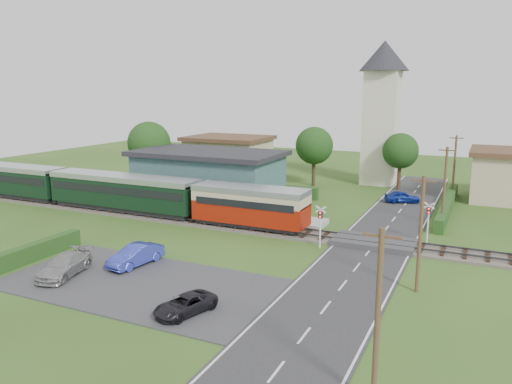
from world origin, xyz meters
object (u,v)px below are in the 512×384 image
at_px(train, 98,188).
at_px(crossing_signal_far, 428,216).
at_px(church_tower, 382,102).
at_px(car_park_silver, 64,265).
at_px(pedestrian_near, 233,203).
at_px(car_on_road, 402,197).
at_px(station_building, 208,175).
at_px(car_park_blue, 136,255).
at_px(house_west, 229,156).
at_px(crossing_signal_near, 320,221).
at_px(car_park_dark, 185,305).
at_px(pedestrian_far, 122,191).
at_px(equipment_hut, 115,186).

bearing_deg(train, crossing_signal_far, 4.42).
bearing_deg(church_tower, car_park_silver, -105.84).
relative_size(car_park_silver, pedestrian_near, 2.66).
xyz_separation_m(car_on_road, car_park_silver, (-16.17, -30.90, 0.08)).
height_order(station_building, car_park_blue, station_building).
distance_m(house_west, crossing_signal_near, 33.22).
height_order(car_park_blue, car_park_dark, car_park_blue).
xyz_separation_m(train, pedestrian_far, (0.30, 3.26, -0.85)).
bearing_deg(car_park_silver, pedestrian_near, 68.36).
distance_m(equipment_hut, pedestrian_far, 1.01).
height_order(train, crossing_signal_far, train).
bearing_deg(pedestrian_far, car_park_silver, -141.24).
xyz_separation_m(car_park_blue, pedestrian_far, (-13.38, 14.76, 0.56)).
xyz_separation_m(car_park_blue, car_park_dark, (7.16, -4.92, -0.19)).
bearing_deg(crossing_signal_far, pedestrian_near, 177.66).
bearing_deg(house_west, station_building, -70.35).
height_order(crossing_signal_near, car_park_blue, crossing_signal_near).
bearing_deg(house_west, car_park_dark, -64.92).
height_order(house_west, car_on_road, house_west).
bearing_deg(equipment_hut, pedestrian_near, -0.37).
height_order(crossing_signal_near, crossing_signal_far, same).
relative_size(station_building, crossing_signal_far, 4.88).
xyz_separation_m(church_tower, car_park_blue, (-8.71, -37.50, -9.46)).
height_order(crossing_signal_near, car_on_road, crossing_signal_near).
xyz_separation_m(equipment_hut, car_park_dark, (21.45, -19.62, -1.17)).
height_order(car_on_road, car_park_dark, car_on_road).
distance_m(crossing_signal_far, car_park_dark, 21.44).
bearing_deg(station_building, car_park_dark, -62.11).
relative_size(church_tower, crossing_signal_far, 5.37).
bearing_deg(equipment_hut, crossing_signal_near, -12.94).
distance_m(train, car_park_dark, 26.58).
relative_size(crossing_signal_near, crossing_signal_far, 1.00).
height_order(car_on_road, car_park_blue, car_park_blue).
xyz_separation_m(house_west, car_park_blue, (11.29, -34.50, -2.02)).
bearing_deg(car_park_silver, car_on_road, 49.38).
xyz_separation_m(train, car_park_dark, (20.84, -16.42, -1.60)).
height_order(house_west, car_park_dark, house_west).
xyz_separation_m(car_park_blue, car_park_silver, (-2.92, -3.47, -0.03)).
distance_m(car_park_silver, car_park_dark, 10.18).
relative_size(station_building, train, 0.37).
bearing_deg(station_building, house_west, 109.65).
xyz_separation_m(station_building, crossing_signal_near, (16.40, -11.40, -0.55)).
distance_m(equipment_hut, car_on_road, 30.37).
distance_m(church_tower, crossing_signal_near, 29.57).
bearing_deg(train, equipment_hut, 100.87).
bearing_deg(house_west, pedestrian_near, -60.78).
distance_m(equipment_hut, station_building, 9.92).
height_order(equipment_hut, pedestrian_near, equipment_hut).
bearing_deg(train, church_tower, 49.27).
bearing_deg(crossing_signal_far, crossing_signal_near, -146.31).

